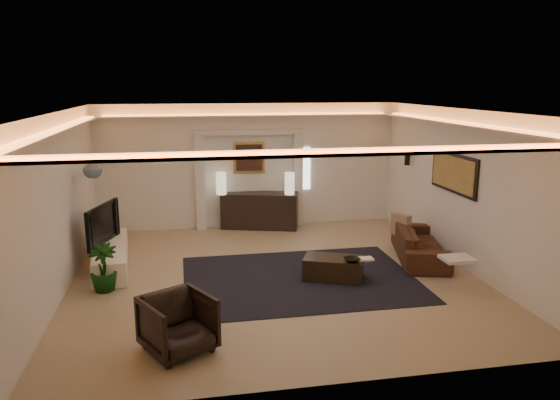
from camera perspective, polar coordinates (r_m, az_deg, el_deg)
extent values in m
plane|color=#9D8C62|center=(9.43, -0.53, -8.27)|extent=(7.00, 7.00, 0.00)
plane|color=white|center=(8.83, -0.57, 9.62)|extent=(7.00, 7.00, 0.00)
plane|color=white|center=(12.43, -3.38, 3.71)|extent=(7.00, 0.00, 7.00)
plane|color=white|center=(5.73, 5.64, -6.86)|extent=(7.00, 0.00, 7.00)
plane|color=white|center=(9.10, -22.80, -0.50)|extent=(0.00, 7.00, 7.00)
plane|color=white|center=(10.22, 19.17, 1.12)|extent=(0.00, 7.00, 7.00)
cube|color=silver|center=(8.85, -0.56, 7.81)|extent=(7.00, 7.00, 0.04)
cube|color=white|center=(12.66, 2.72, 3.42)|extent=(0.25, 0.03, 1.00)
cube|color=black|center=(9.32, 2.14, -8.49)|extent=(4.00, 3.00, 0.01)
cube|color=silver|center=(12.30, -8.62, 1.84)|extent=(0.22, 0.20, 2.20)
cube|color=silver|center=(12.58, 1.90, 2.22)|extent=(0.22, 0.20, 2.20)
cube|color=silver|center=(12.23, -3.37, 7.35)|extent=(2.52, 0.20, 0.12)
cube|color=tan|center=(12.37, -3.37, 4.60)|extent=(0.74, 0.04, 0.74)
cube|color=#4C2D1E|center=(12.34, -3.36, 4.59)|extent=(0.62, 0.02, 0.62)
cube|color=black|center=(10.42, 18.31, 2.78)|extent=(0.04, 1.64, 0.74)
cube|color=tan|center=(10.40, 18.19, 2.78)|extent=(0.02, 1.50, 0.62)
cylinder|color=black|center=(12.06, 13.61, 4.22)|extent=(0.12, 0.12, 0.22)
cube|color=silver|center=(10.40, -21.01, 2.29)|extent=(0.10, 0.55, 0.04)
cube|color=black|center=(12.41, -2.22, -1.23)|extent=(1.86, 1.03, 0.89)
cylinder|color=#FFF6C4|center=(12.17, -6.38, 1.75)|extent=(0.26, 0.26, 0.51)
cylinder|color=#FFF2CB|center=(12.11, 1.04, 1.77)|extent=(0.26, 0.26, 0.50)
cube|color=white|center=(10.28, -17.81, -5.79)|extent=(0.76, 2.31, 0.42)
imported|color=black|center=(10.32, -19.26, -2.38)|extent=(1.27, 0.53, 0.74)
cylinder|color=black|center=(11.18, -18.58, -2.16)|extent=(0.18, 0.18, 0.42)
imported|color=#3E5468|center=(10.15, -19.65, 3.29)|extent=(0.37, 0.37, 0.36)
imported|color=#0E340B|center=(9.14, -18.59, -6.97)|extent=(0.50, 0.50, 0.80)
imported|color=black|center=(10.62, 14.90, -4.53)|extent=(2.26, 1.35, 0.62)
cube|color=beige|center=(9.11, 18.64, -6.05)|extent=(0.50, 0.41, 0.05)
cube|color=#987A5B|center=(10.94, 12.96, -2.62)|extent=(0.28, 0.47, 0.45)
cube|color=black|center=(9.29, 5.77, -7.31)|extent=(1.14, 0.89, 0.37)
imported|color=black|center=(9.04, 7.77, -6.34)|extent=(0.32, 0.32, 0.07)
cube|color=#FFECC8|center=(9.18, 9.20, -6.21)|extent=(0.27, 0.20, 0.03)
imported|color=black|center=(6.95, -10.98, -13.05)|extent=(1.09, 1.10, 0.74)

